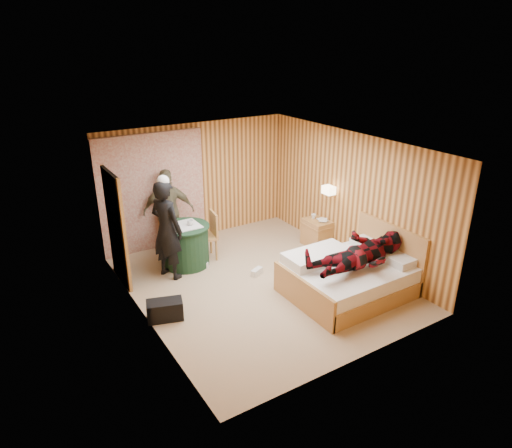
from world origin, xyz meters
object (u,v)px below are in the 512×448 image
chair_far (171,227)px  chair_near (209,232)px  wall_lamp (329,190)px  man_at_table (169,211)px  man_on_bed (362,246)px  bed (348,276)px  round_table (186,245)px  nightstand (317,233)px  woman_standing (167,230)px  duffel_bag (165,310)px

chair_far → chair_near: bearing=-56.0°
wall_lamp → man_at_table: 3.23m
chair_far → man_on_bed: man_on_bed is taller
man_on_bed → chair_near: bearing=118.0°
chair_near → wall_lamp: bearing=76.1°
bed → round_table: (-1.93, 2.44, 0.10)m
wall_lamp → nightstand: (-0.04, 0.24, -1.00)m
woman_standing → bed: bearing=-156.2°
round_table → bed: bearing=-51.7°
chair_near → round_table: bearing=-76.5°
chair_near → duffel_bag: size_ratio=1.73×
bed → duffel_bag: 3.11m
chair_near → man_at_table: man_at_table is taller
bed → round_table: bearing=128.3°
bed → chair_far: size_ratio=2.14×
bed → woman_standing: 3.29m
woman_standing → nightstand: bearing=-121.0°
chair_far → man_at_table: 0.33m
duffel_bag → bed: bearing=1.1°
round_table → man_at_table: 0.90m
woman_standing → chair_near: bearing=-96.8°
bed → duffel_bag: (-2.98, 0.91, -0.15)m
nightstand → woman_standing: bearing=172.6°
round_table → man_on_bed: size_ratio=0.52×
bed → nightstand: (0.75, 1.78, -0.01)m
round_table → woman_standing: woman_standing is taller
nightstand → man_on_bed: size_ratio=0.34×
nightstand → woman_standing: (-3.13, 0.41, 0.63)m
wall_lamp → chair_near: bearing=157.0°
woman_standing → man_at_table: woman_standing is taller
man_at_table → chair_near: bearing=144.6°
wall_lamp → woman_standing: size_ratio=0.14×
woman_standing → man_on_bed: (2.40, -2.41, 0.04)m
bed → round_table: size_ratio=2.15×
round_table → woman_standing: 0.72m
man_at_table → nightstand: bearing=171.8°
nightstand → chair_far: (-2.69, 1.39, 0.24)m
wall_lamp → bed: wall_lamp is taller
bed → nightstand: 1.93m
duffel_bag → woman_standing: size_ratio=0.30×
round_table → duffel_bag: size_ratio=1.68×
man_on_bed → bed: bearing=96.2°
round_table → wall_lamp: bearing=-18.3°
wall_lamp → nightstand: wall_lamp is taller
bed → man_at_table: man_at_table is taller
round_table → woman_standing: (-0.45, -0.25, 0.51)m
wall_lamp → bed: 1.99m
wall_lamp → nightstand: 1.03m
nightstand → woman_standing: woman_standing is taller
nightstand → bed: bearing=-113.0°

